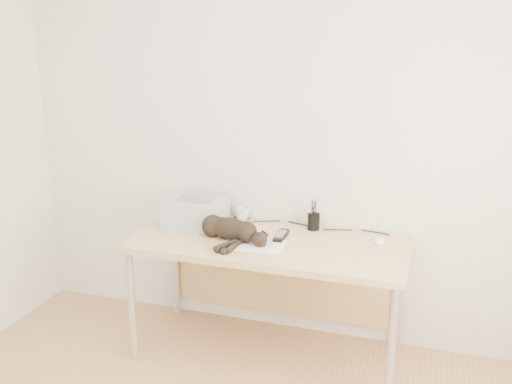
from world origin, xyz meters
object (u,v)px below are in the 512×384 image
(printer, at_px, (196,212))
(mug, at_px, (242,214))
(mouse, at_px, (379,238))
(cat, at_px, (228,230))
(pen_cup, at_px, (314,221))
(desk, at_px, (272,256))

(printer, xyz_separation_m, mug, (0.25, 0.15, -0.04))
(mug, distance_m, mouse, 0.88)
(printer, height_order, mouse, printer)
(cat, xyz_separation_m, mouse, (0.85, 0.23, -0.04))
(mug, xyz_separation_m, pen_cup, (0.47, -0.01, 0.01))
(cat, relative_size, mouse, 4.77)
(mouse, bearing_deg, printer, 177.46)
(pen_cup, bearing_deg, mouse, -11.88)
(desk, bearing_deg, pen_cup, 40.82)
(printer, height_order, mug, printer)
(cat, distance_m, mug, 0.33)
(printer, height_order, pen_cup, pen_cup)
(printer, xyz_separation_m, pen_cup, (0.72, 0.13, -0.03))
(mug, distance_m, pen_cup, 0.47)
(desk, xyz_separation_m, printer, (-0.51, 0.05, 0.22))
(desk, height_order, mug, mug)
(printer, xyz_separation_m, mouse, (1.12, 0.05, -0.07))
(printer, xyz_separation_m, cat, (0.28, -0.18, -0.03))
(desk, relative_size, cat, 2.76)
(cat, bearing_deg, printer, 162.90)
(mug, bearing_deg, desk, -36.94)
(desk, distance_m, mug, 0.37)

